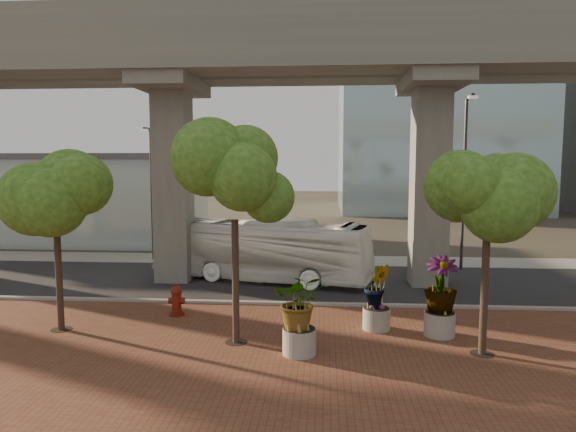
{
  "coord_description": "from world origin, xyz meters",
  "views": [
    {
      "loc": [
        1.25,
        -21.96,
        5.72
      ],
      "look_at": [
        -0.41,
        0.5,
        3.36
      ],
      "focal_mm": 32.0,
      "sensor_mm": 36.0,
      "label": 1
    }
  ],
  "objects": [
    {
      "name": "asphalt_road",
      "position": [
        0.0,
        2.0,
        0.02
      ],
      "size": [
        90.0,
        8.0,
        0.04
      ],
      "primitive_type": "cube",
      "color": "black",
      "rests_on": "ground"
    },
    {
      "name": "curb_strip",
      "position": [
        0.0,
        -2.0,
        0.08
      ],
      "size": [
        70.0,
        0.25,
        0.16
      ],
      "primitive_type": "cube",
      "color": "gray",
      "rests_on": "ground"
    },
    {
      "name": "planter_left",
      "position": [
        3.0,
        -4.81,
        1.44
      ],
      "size": [
        2.07,
        2.07,
        2.28
      ],
      "color": "gray",
      "rests_on": "ground"
    },
    {
      "name": "fire_hydrant",
      "position": [
        -4.24,
        -3.76,
        0.62
      ],
      "size": [
        0.58,
        0.52,
        1.16
      ],
      "color": "#66190B",
      "rests_on": "ground"
    },
    {
      "name": "brick_plaza",
      "position": [
        0.0,
        -8.0,
        0.03
      ],
      "size": [
        70.0,
        13.0,
        0.06
      ],
      "primitive_type": "cube",
      "color": "brown",
      "rests_on": "ground"
    },
    {
      "name": "ground",
      "position": [
        0.0,
        0.0,
        0.0
      ],
      "size": [
        160.0,
        160.0,
        0.0
      ],
      "primitive_type": "plane",
      "color": "#322D24",
      "rests_on": "ground"
    },
    {
      "name": "transit_viaduct",
      "position": [
        0.0,
        2.0,
        7.29
      ],
      "size": [
        72.0,
        5.6,
        12.4
      ],
      "color": "gray",
      "rests_on": "ground"
    },
    {
      "name": "streetlamp_east",
      "position": [
        8.46,
        5.38,
        5.29
      ],
      "size": [
        0.45,
        1.31,
        9.07
      ],
      "color": "#2D2D32",
      "rests_on": "ground"
    },
    {
      "name": "transit_bus",
      "position": [
        -1.85,
        2.3,
        1.49
      ],
      "size": [
        10.97,
        5.22,
        2.98
      ],
      "primitive_type": "imported",
      "rotation": [
        0.0,
        0.0,
        1.31
      ],
      "color": "white",
      "rests_on": "ground"
    },
    {
      "name": "far_sidewalk",
      "position": [
        0.0,
        7.5,
        0.03
      ],
      "size": [
        90.0,
        3.0,
        0.06
      ],
      "primitive_type": "cube",
      "color": "gray",
      "rests_on": "ground"
    },
    {
      "name": "planter_front",
      "position": [
        0.5,
        -7.29,
        1.54
      ],
      "size": [
        2.22,
        2.22,
        2.44
      ],
      "color": "#B0A99E",
      "rests_on": "ground"
    },
    {
      "name": "street_tree_near_west",
      "position": [
        -1.54,
        -6.44,
        5.02
      ],
      "size": [
        3.68,
        3.68,
        6.66
      ],
      "color": "#433226",
      "rests_on": "ground"
    },
    {
      "name": "street_tree_near_east",
      "position": [
        5.91,
        -6.89,
        4.51
      ],
      "size": [
        3.48,
        3.48,
        6.05
      ],
      "color": "#433226",
      "rests_on": "ground"
    },
    {
      "name": "planter_right",
      "position": [
        5.0,
        -5.31,
        1.65
      ],
      "size": [
        2.46,
        2.46,
        2.62
      ],
      "color": "#AFA79E",
      "rests_on": "ground"
    },
    {
      "name": "street_tree_far_west",
      "position": [
        -7.69,
        -5.65,
        4.85
      ],
      "size": [
        3.8,
        3.8,
        6.54
      ],
      "color": "#433226",
      "rests_on": "ground"
    },
    {
      "name": "station_pavilion",
      "position": [
        -20.0,
        16.0,
        3.22
      ],
      "size": [
        23.0,
        13.0,
        6.3
      ],
      "color": "silver",
      "rests_on": "ground"
    },
    {
      "name": "streetlamp_west",
      "position": [
        -8.81,
        6.9,
        4.45
      ],
      "size": [
        0.38,
        1.1,
        7.62
      ],
      "color": "#2A292E",
      "rests_on": "ground"
    }
  ]
}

